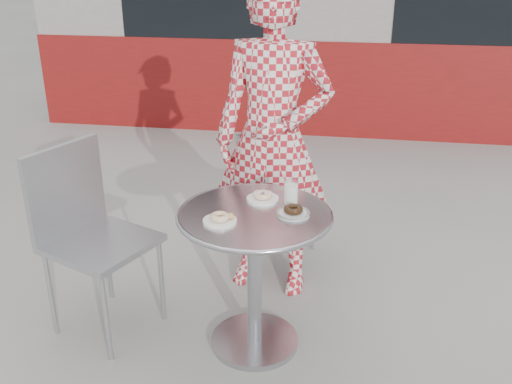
% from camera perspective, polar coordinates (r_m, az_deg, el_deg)
% --- Properties ---
extents(ground, '(60.00, 60.00, 0.00)m').
position_cam_1_polar(ground, '(3.05, -0.60, -14.86)').
color(ground, '#A2A09B').
rests_on(ground, ground).
extents(bistro_table, '(0.74, 0.74, 0.75)m').
position_cam_1_polar(bistro_table, '(2.74, -0.14, -5.54)').
color(bistro_table, silver).
rests_on(bistro_table, ground).
extents(chair_far, '(0.49, 0.50, 0.88)m').
position_cam_1_polar(chair_far, '(3.66, 2.32, -2.89)').
color(chair_far, '#A5A7AC').
rests_on(chair_far, ground).
extents(chair_left, '(0.62, 0.61, 0.98)m').
position_cam_1_polar(chair_left, '(3.11, -14.98, -8.13)').
color(chair_left, '#A5A7AC').
rests_on(chair_left, ground).
extents(seated_person, '(0.71, 0.51, 1.81)m').
position_cam_1_polar(seated_person, '(3.15, 1.71, 5.16)').
color(seated_person, '#A71923').
rests_on(seated_person, ground).
extents(plate_far, '(0.16, 0.16, 0.04)m').
position_cam_1_polar(plate_far, '(2.79, 0.68, -0.48)').
color(plate_far, white).
rests_on(plate_far, bistro_table).
extents(plate_near, '(0.15, 0.15, 0.04)m').
position_cam_1_polar(plate_near, '(2.57, -3.58, -2.68)').
color(plate_near, white).
rests_on(plate_near, bistro_table).
extents(plate_checker, '(0.16, 0.16, 0.04)m').
position_cam_1_polar(plate_checker, '(2.64, 3.74, -1.99)').
color(plate_checker, white).
rests_on(plate_checker, bistro_table).
extents(milk_cup, '(0.07, 0.07, 0.11)m').
position_cam_1_polar(milk_cup, '(2.74, 3.52, -0.08)').
color(milk_cup, white).
rests_on(milk_cup, bistro_table).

